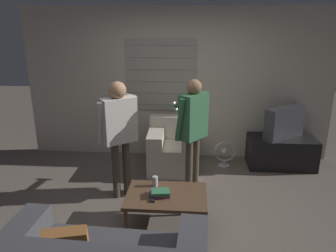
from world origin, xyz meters
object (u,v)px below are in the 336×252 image
(armchair_beige, at_px, (173,149))
(person_right_standing, at_px, (193,123))
(person_left_standing, at_px, (119,125))
(soda_can, at_px, (155,181))
(coffee_table, at_px, (167,198))
(tv, at_px, (284,123))
(floor_fan, at_px, (225,154))
(book_stack, at_px, (160,193))
(spare_remote, at_px, (152,199))

(armchair_beige, xyz_separation_m, person_right_standing, (0.31, -0.73, 0.66))
(person_left_standing, distance_m, soda_can, 0.90)
(coffee_table, bearing_deg, tv, 46.35)
(soda_can, bearing_deg, floor_fan, 57.89)
(floor_fan, bearing_deg, armchair_beige, -169.68)
(person_left_standing, bearing_deg, armchair_beige, 16.62)
(book_stack, bearing_deg, tv, 45.72)
(coffee_table, height_order, book_stack, book_stack)
(book_stack, xyz_separation_m, soda_can, (-0.08, 0.23, 0.03))
(tv, relative_size, soda_can, 5.73)
(book_stack, bearing_deg, armchair_beige, 88.69)
(armchair_beige, relative_size, book_stack, 3.41)
(person_left_standing, relative_size, book_stack, 6.55)
(armchair_beige, height_order, book_stack, armchair_beige)
(person_right_standing, distance_m, floor_fan, 1.31)
(person_left_standing, xyz_separation_m, soda_can, (0.53, -0.49, -0.53))
(tv, distance_m, spare_remote, 2.75)
(person_right_standing, relative_size, soda_can, 12.76)
(tv, relative_size, person_right_standing, 0.45)
(spare_remote, bearing_deg, soda_can, 72.55)
(armchair_beige, relative_size, spare_remote, 6.11)
(armchair_beige, height_order, coffee_table, armchair_beige)
(person_left_standing, height_order, book_stack, person_left_standing)
(tv, height_order, floor_fan, tv)
(tv, height_order, spare_remote, tv)
(armchair_beige, bearing_deg, spare_remote, 84.26)
(armchair_beige, xyz_separation_m, floor_fan, (0.85, 0.16, -0.13))
(floor_fan, bearing_deg, soda_can, -122.11)
(spare_remote, bearing_deg, person_left_standing, 105.30)
(coffee_table, xyz_separation_m, spare_remote, (-0.15, -0.13, 0.05))
(coffee_table, bearing_deg, floor_fan, 64.87)
(person_right_standing, xyz_separation_m, soda_can, (-0.43, -0.67, -0.53))
(tv, bearing_deg, floor_fan, -33.71)
(coffee_table, distance_m, person_left_standing, 1.16)
(coffee_table, bearing_deg, person_right_standing, 72.17)
(tv, distance_m, book_stack, 2.62)
(soda_can, bearing_deg, person_right_standing, 57.14)
(person_left_standing, bearing_deg, person_right_standing, -27.31)
(armchair_beige, height_order, spare_remote, armchair_beige)
(tv, xyz_separation_m, spare_remote, (-1.90, -1.96, -0.32))
(tv, bearing_deg, book_stack, 6.83)
(coffee_table, bearing_deg, spare_remote, -139.87)
(book_stack, bearing_deg, floor_fan, 63.43)
(floor_fan, bearing_deg, book_stack, -116.57)
(spare_remote, bearing_deg, book_stack, 31.70)
(person_right_standing, height_order, spare_remote, person_right_standing)
(person_left_standing, height_order, floor_fan, person_left_standing)
(tv, bearing_deg, person_left_standing, -13.70)
(soda_can, bearing_deg, tv, 40.72)
(coffee_table, height_order, soda_can, soda_can)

